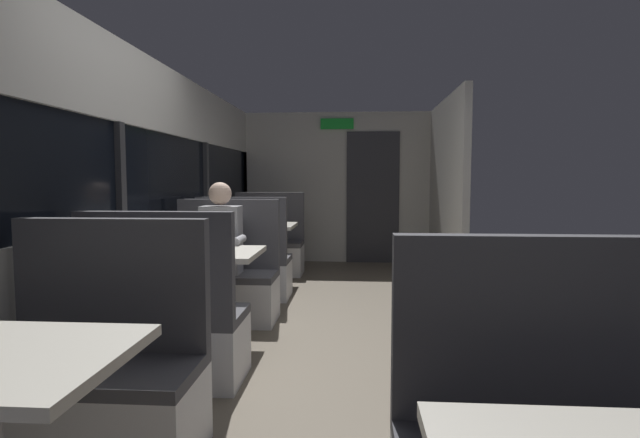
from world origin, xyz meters
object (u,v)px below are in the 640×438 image
Objects in this scene: bench_far_window_facing_end at (245,268)px; bench_mid_window_facing_end at (167,331)px; bench_near_window_facing_entry at (98,387)px; dining_table_mid_window at (200,264)px; coffee_cup_primary at (257,220)px; bench_far_window_facing_entry at (268,250)px; seated_passenger at (222,263)px; dining_table_far_window at (258,232)px; bench_mid_window_facing_entry at (225,285)px.

bench_mid_window_facing_end is at bearing -90.00° from bench_far_window_facing_end.
dining_table_mid_window is at bearing 90.00° from bench_near_window_facing_entry.
coffee_cup_primary is at bearing 90.48° from dining_table_mid_window.
bench_near_window_facing_entry is 12.22× the size of coffee_cup_primary.
seated_passenger reaches higher than bench_far_window_facing_entry.
bench_mid_window_facing_end is 2.97m from dining_table_far_window.
bench_mid_window_facing_end and bench_mid_window_facing_entry have the same top height.
bench_near_window_facing_entry is 1.58m from dining_table_mid_window.
bench_far_window_facing_entry is at bearing 88.29° from coffee_cup_primary.
bench_far_window_facing_entry is (0.00, 2.25, 0.00)m from bench_mid_window_facing_entry.
coffee_cup_primary reaches higher than dining_table_far_window.
seated_passenger reaches higher than bench_mid_window_facing_end.
dining_table_mid_window is at bearing -90.00° from dining_table_far_window.
bench_far_window_facing_end is at bearing -90.00° from bench_far_window_facing_entry.
dining_table_far_window is at bearing 90.00° from bench_mid_window_facing_entry.
coffee_cup_primary reaches higher than dining_table_mid_window.
bench_far_window_facing_end is at bearing 90.00° from bench_near_window_facing_entry.
seated_passenger is at bearing -90.00° from bench_mid_window_facing_entry.
bench_near_window_facing_entry is 3.82m from dining_table_far_window.
bench_mid_window_facing_end is 1.34m from seated_passenger.
bench_far_window_facing_end is at bearing 90.00° from bench_mid_window_facing_entry.
bench_near_window_facing_entry is at bearing -90.00° from bench_mid_window_facing_entry.
seated_passenger is at bearing -90.00° from dining_table_far_window.
seated_passenger is (0.00, 1.33, 0.21)m from bench_mid_window_facing_end.
bench_mid_window_facing_entry is 1.00× the size of bench_far_window_facing_end.
dining_table_far_window is 0.77m from bench_far_window_facing_entry.
bench_near_window_facing_entry is at bearing -90.00° from bench_far_window_facing_end.
bench_near_window_facing_entry is 4.51m from bench_far_window_facing_entry.
bench_mid_window_facing_entry and bench_far_window_facing_entry have the same top height.
bench_near_window_facing_entry and bench_far_window_facing_entry have the same top height.
bench_far_window_facing_end is at bearing -90.00° from dining_table_far_window.
coffee_cup_primary is (-0.02, 1.60, 0.46)m from bench_mid_window_facing_entry.
dining_table_mid_window is at bearing -90.00° from seated_passenger.
bench_mid_window_facing_end reaches higher than dining_table_far_window.
coffee_cup_primary is (-0.02, 2.30, 0.15)m from dining_table_mid_window.
bench_mid_window_facing_end is at bearing 90.00° from bench_near_window_facing_entry.
bench_near_window_facing_entry reaches higher than dining_table_mid_window.
dining_table_far_window is 0.71× the size of seated_passenger.
bench_mid_window_facing_end is 1.40m from bench_mid_window_facing_entry.
bench_far_window_facing_end is 1.00× the size of bench_far_window_facing_entry.
coffee_cup_primary is (-0.02, 3.86, 0.46)m from bench_near_window_facing_entry.
dining_table_mid_window is (0.00, 1.55, 0.31)m from bench_near_window_facing_entry.
bench_mid_window_facing_end is (0.00, 0.85, 0.00)m from bench_near_window_facing_entry.
bench_near_window_facing_entry is 1.22× the size of dining_table_far_window.
seated_passenger is (0.00, -1.63, -0.10)m from dining_table_far_window.
dining_table_far_window is (0.00, 2.95, 0.31)m from bench_mid_window_facing_end.
bench_mid_window_facing_entry reaches higher than dining_table_far_window.
bench_near_window_facing_entry is 1.00× the size of bench_mid_window_facing_entry.
bench_near_window_facing_entry reaches higher than coffee_cup_primary.
bench_far_window_facing_end and bench_far_window_facing_entry have the same top height.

